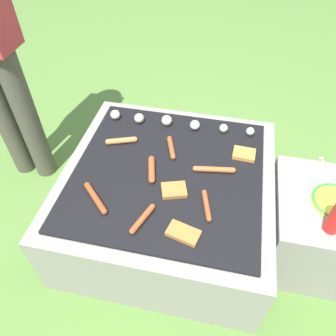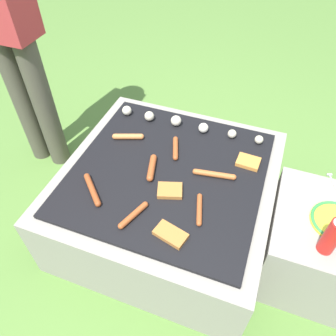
# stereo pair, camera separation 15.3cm
# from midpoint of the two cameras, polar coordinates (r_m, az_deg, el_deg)

# --- Properties ---
(ground_plane) EXTENTS (14.00, 14.00, 0.00)m
(ground_plane) POSITION_cam_midpoint_polar(r_m,az_deg,el_deg) (1.87, -2.37, -9.44)
(ground_plane) COLOR #567F38
(grill) EXTENTS (1.00, 1.00, 0.42)m
(grill) POSITION_cam_midpoint_polar(r_m,az_deg,el_deg) (1.70, -2.58, -5.51)
(grill) COLOR gray
(grill) RESTS_ON ground_plane
(side_ledge) EXTENTS (0.48, 0.50, 0.42)m
(side_ledge) POSITION_cam_midpoint_polar(r_m,az_deg,el_deg) (1.72, 22.49, -9.89)
(side_ledge) COLOR gray
(side_ledge) RESTS_ON ground_plane
(sausage_mid_left) EXTENTS (0.16, 0.08, 0.03)m
(sausage_mid_left) POSITION_cam_midpoint_polar(r_m,az_deg,el_deg) (1.70, -10.67, 4.58)
(sausage_mid_left) COLOR #C6753D
(sausage_mid_left) RESTS_ON grill
(sausage_back_right) EXTENTS (0.15, 0.15, 0.03)m
(sausage_back_right) POSITION_cam_midpoint_polar(r_m,az_deg,el_deg) (1.47, -15.47, -5.19)
(sausage_back_right) COLOR #93421E
(sausage_back_right) RESTS_ON grill
(sausage_front_center) EXTENTS (0.07, 0.16, 0.03)m
(sausage_front_center) POSITION_cam_midpoint_polar(r_m,az_deg,el_deg) (1.37, -7.67, -8.91)
(sausage_front_center) COLOR #A34C23
(sausage_front_center) RESTS_ON grill
(sausage_front_right) EXTENTS (0.06, 0.16, 0.02)m
(sausage_front_right) POSITION_cam_midpoint_polar(r_m,az_deg,el_deg) (1.40, 3.63, -6.67)
(sausage_front_right) COLOR #A34C23
(sausage_front_right) RESTS_ON grill
(sausage_front_left) EXTENTS (0.07, 0.16, 0.03)m
(sausage_front_left) POSITION_cam_midpoint_polar(r_m,az_deg,el_deg) (1.64, -2.10, 3.45)
(sausage_front_left) COLOR #A34C23
(sausage_front_left) RESTS_ON grill
(sausage_back_center) EXTENTS (0.07, 0.16, 0.03)m
(sausage_back_center) POSITION_cam_midpoint_polar(r_m,az_deg,el_deg) (1.54, -5.71, -0.37)
(sausage_back_center) COLOR #A34C23
(sausage_back_center) RESTS_ON grill
(sausage_mid_right) EXTENTS (0.20, 0.05, 0.03)m
(sausage_mid_right) POSITION_cam_midpoint_polar(r_m,az_deg,el_deg) (1.54, 5.25, -0.40)
(sausage_mid_right) COLOR #B7602D
(sausage_mid_right) RESTS_ON grill
(bread_slice_left) EXTENTS (0.14, 0.10, 0.02)m
(bread_slice_left) POSITION_cam_midpoint_polar(r_m,az_deg,el_deg) (1.32, -0.67, -11.48)
(bread_slice_left) COLOR #B27033
(bread_slice_left) RESTS_ON grill
(bread_slice_right) EXTENTS (0.13, 0.12, 0.02)m
(bread_slice_right) POSITION_cam_midpoint_polar(r_m,az_deg,el_deg) (1.45, -1.96, -4.03)
(bread_slice_right) COLOR #B27033
(bread_slice_right) RESTS_ON grill
(bread_slice_center) EXTENTS (0.11, 0.09, 0.02)m
(bread_slice_center) POSITION_cam_midpoint_polar(r_m,az_deg,el_deg) (1.64, 10.53, 2.30)
(bread_slice_center) COLOR #D18438
(bread_slice_center) RESTS_ON grill
(mushroom_row) EXTENTS (0.78, 0.07, 0.06)m
(mushroom_row) POSITION_cam_midpoint_polar(r_m,az_deg,el_deg) (1.78, -1.82, 7.95)
(mushroom_row) COLOR beige
(mushroom_row) RESTS_ON grill
(plate_colorful) EXTENTS (0.21, 0.21, 0.02)m
(plate_colorful) POSITION_cam_midpoint_polar(r_m,az_deg,el_deg) (1.55, 24.73, -5.51)
(plate_colorful) COLOR yellow
(plate_colorful) RESTS_ON side_ledge
(fork_utensil) EXTENTS (0.09, 0.19, 0.01)m
(fork_utensil) POSITION_cam_midpoint_polar(r_m,az_deg,el_deg) (1.69, 24.06, -0.56)
(fork_utensil) COLOR silver
(fork_utensil) RESTS_ON side_ledge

